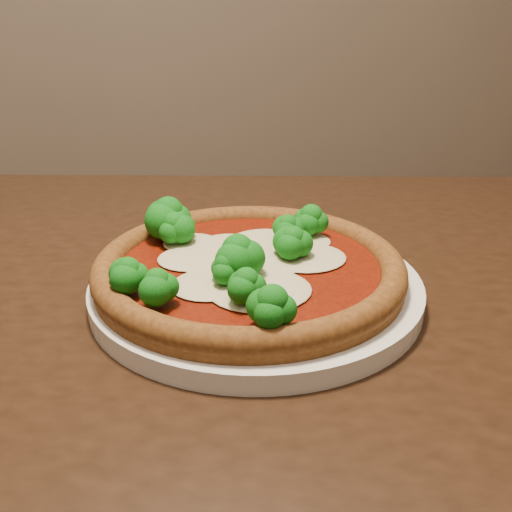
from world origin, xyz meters
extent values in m
cube|color=black|center=(0.00, 0.13, 0.73)|extent=(1.42, 1.12, 0.04)
cylinder|color=silver|center=(0.07, 0.12, 0.76)|extent=(0.31, 0.31, 0.02)
cylinder|color=brown|center=(0.07, 0.12, 0.77)|extent=(0.28, 0.28, 0.01)
torus|color=brown|center=(0.07, 0.12, 0.78)|extent=(0.29, 0.29, 0.02)
cylinder|color=#691205|center=(0.07, 0.12, 0.78)|extent=(0.24, 0.24, 0.00)
ellipsoid|color=beige|center=(0.12, 0.12, 0.78)|extent=(0.08, 0.07, 0.01)
ellipsoid|color=beige|center=(0.06, 0.13, 0.78)|extent=(0.11, 0.10, 0.01)
ellipsoid|color=beige|center=(0.06, 0.07, 0.78)|extent=(0.09, 0.08, 0.01)
ellipsoid|color=beige|center=(0.13, 0.16, 0.78)|extent=(0.06, 0.05, 0.00)
ellipsoid|color=beige|center=(0.02, 0.18, 0.78)|extent=(0.05, 0.05, 0.00)
ellipsoid|color=beige|center=(0.06, 0.17, 0.78)|extent=(0.06, 0.05, 0.00)
ellipsoid|color=beige|center=(0.09, 0.17, 0.78)|extent=(0.07, 0.07, 0.01)
ellipsoid|color=beige|center=(0.03, 0.09, 0.78)|extent=(0.07, 0.06, 0.01)
ellipsoid|color=beige|center=(0.02, 0.14, 0.78)|extent=(0.07, 0.06, 0.01)
ellipsoid|color=beige|center=(0.12, 0.12, 0.78)|extent=(0.06, 0.06, 0.01)
ellipsoid|color=#168A1A|center=(0.04, 0.08, 0.80)|extent=(0.03, 0.03, 0.03)
ellipsoid|color=#168A1A|center=(-0.04, 0.09, 0.80)|extent=(0.04, 0.04, 0.03)
ellipsoid|color=#168A1A|center=(0.06, 0.01, 0.80)|extent=(0.04, 0.04, 0.04)
ellipsoid|color=#168A1A|center=(-0.02, 0.06, 0.80)|extent=(0.04, 0.04, 0.03)
ellipsoid|color=#168A1A|center=(0.01, 0.18, 0.80)|extent=(0.04, 0.04, 0.03)
ellipsoid|color=#168A1A|center=(0.12, 0.16, 0.80)|extent=(0.03, 0.03, 0.03)
ellipsoid|color=#168A1A|center=(0.14, 0.17, 0.80)|extent=(0.04, 0.04, 0.03)
ellipsoid|color=#168A1A|center=(0.00, 0.20, 0.81)|extent=(0.05, 0.05, 0.04)
ellipsoid|color=#168A1A|center=(0.01, 0.19, 0.80)|extent=(0.04, 0.04, 0.03)
ellipsoid|color=#168A1A|center=(0.11, 0.12, 0.80)|extent=(0.04, 0.04, 0.03)
ellipsoid|color=#168A1A|center=(0.05, 0.05, 0.80)|extent=(0.04, 0.04, 0.03)
ellipsoid|color=#168A1A|center=(0.05, 0.09, 0.81)|extent=(0.05, 0.05, 0.04)
camera|label=1|loc=(-0.04, -0.34, 1.00)|focal=40.00mm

